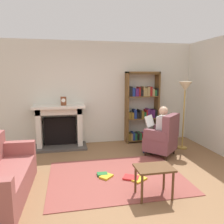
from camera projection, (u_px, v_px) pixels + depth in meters
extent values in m
plane|color=olive|center=(120.00, 185.00, 3.78)|extent=(14.00, 14.00, 0.00)
cube|color=silver|center=(98.00, 93.00, 6.02)|extent=(5.60, 0.10, 2.70)
cube|color=silver|center=(217.00, 96.00, 5.29)|extent=(0.10, 5.20, 2.70)
cube|color=#944941|center=(117.00, 177.00, 4.06)|extent=(2.40, 1.80, 0.01)
cube|color=#4C4742|center=(60.00, 147.00, 5.67)|extent=(1.31, 0.64, 0.05)
cube|color=black|center=(60.00, 131.00, 5.83)|extent=(0.79, 0.20, 0.70)
cube|color=silver|center=(40.00, 128.00, 5.59)|extent=(0.12, 0.44, 1.03)
cube|color=silver|center=(79.00, 127.00, 5.79)|extent=(0.12, 0.44, 1.03)
cube|color=silver|center=(59.00, 111.00, 5.62)|extent=(1.11, 0.44, 0.16)
cube|color=silver|center=(59.00, 107.00, 5.54)|extent=(1.27, 0.56, 0.06)
cylinder|color=brown|center=(63.00, 101.00, 5.52)|extent=(0.14, 0.14, 0.21)
cylinder|color=white|center=(63.00, 100.00, 5.46)|extent=(0.10, 0.01, 0.10)
cube|color=brown|center=(127.00, 108.00, 6.03)|extent=(0.04, 0.32, 1.92)
cube|color=brown|center=(157.00, 107.00, 6.20)|extent=(0.04, 0.32, 1.92)
cube|color=brown|center=(143.00, 72.00, 5.96)|extent=(0.90, 0.32, 0.04)
cube|color=brown|center=(141.00, 139.00, 6.26)|extent=(0.86, 0.32, 0.02)
cube|color=brown|center=(129.00, 136.00, 6.16)|extent=(0.07, 0.26, 0.18)
cube|color=#997F4C|center=(131.00, 136.00, 6.17)|extent=(0.04, 0.26, 0.19)
cube|color=navy|center=(133.00, 136.00, 6.18)|extent=(0.06, 0.26, 0.20)
cube|color=#1E592D|center=(135.00, 136.00, 6.19)|extent=(0.05, 0.26, 0.18)
cube|color=black|center=(137.00, 136.00, 6.21)|extent=(0.06, 0.26, 0.19)
cube|color=#1E592D|center=(139.00, 136.00, 6.22)|extent=(0.06, 0.26, 0.19)
cube|color=maroon|center=(142.00, 136.00, 6.23)|extent=(0.05, 0.26, 0.16)
cube|color=#4C1E59|center=(144.00, 136.00, 6.25)|extent=(0.07, 0.26, 0.17)
cube|color=navy|center=(147.00, 136.00, 6.27)|extent=(0.07, 0.26, 0.16)
cube|color=#1E592D|center=(149.00, 135.00, 6.28)|extent=(0.06, 0.26, 0.19)
cube|color=black|center=(151.00, 134.00, 6.29)|extent=(0.05, 0.26, 0.22)
cube|color=#4C1E59|center=(153.00, 134.00, 6.30)|extent=(0.05, 0.26, 0.21)
cube|color=brown|center=(142.00, 118.00, 6.16)|extent=(0.86, 0.32, 0.02)
cube|color=brown|center=(129.00, 115.00, 6.06)|extent=(0.05, 0.26, 0.17)
cube|color=brown|center=(131.00, 115.00, 6.08)|extent=(0.08, 0.26, 0.16)
cube|color=navy|center=(134.00, 114.00, 6.09)|extent=(0.07, 0.26, 0.24)
cube|color=black|center=(137.00, 115.00, 6.11)|extent=(0.06, 0.26, 0.17)
cube|color=black|center=(139.00, 114.00, 6.11)|extent=(0.05, 0.26, 0.23)
cube|color=brown|center=(142.00, 114.00, 6.13)|extent=(0.07, 0.26, 0.20)
cube|color=#1E592D|center=(144.00, 115.00, 6.15)|extent=(0.05, 0.26, 0.16)
cube|color=maroon|center=(146.00, 114.00, 6.15)|extent=(0.04, 0.26, 0.22)
cube|color=#4C1E59|center=(147.00, 113.00, 6.16)|extent=(0.06, 0.26, 0.25)
cube|color=#4C1E59|center=(150.00, 114.00, 6.18)|extent=(0.07, 0.26, 0.21)
cube|color=#4C1E59|center=(152.00, 113.00, 6.19)|extent=(0.06, 0.26, 0.22)
cube|color=black|center=(155.00, 113.00, 6.20)|extent=(0.06, 0.26, 0.23)
cube|color=brown|center=(142.00, 96.00, 6.06)|extent=(0.86, 0.32, 0.02)
cube|color=black|center=(130.00, 91.00, 5.96)|extent=(0.09, 0.26, 0.26)
cube|color=navy|center=(133.00, 92.00, 5.98)|extent=(0.07, 0.26, 0.22)
cube|color=#4C1E59|center=(136.00, 92.00, 6.00)|extent=(0.09, 0.26, 0.20)
cube|color=maroon|center=(139.00, 91.00, 6.01)|extent=(0.04, 0.26, 0.25)
cube|color=black|center=(141.00, 93.00, 6.03)|extent=(0.07, 0.26, 0.16)
cube|color=#997F4C|center=(143.00, 91.00, 6.03)|extent=(0.04, 0.26, 0.26)
cube|color=#997F4C|center=(145.00, 92.00, 6.05)|extent=(0.06, 0.26, 0.21)
cube|color=#997F4C|center=(147.00, 91.00, 6.06)|extent=(0.07, 0.26, 0.24)
cube|color=maroon|center=(150.00, 91.00, 6.07)|extent=(0.06, 0.26, 0.25)
cube|color=#997F4C|center=(152.00, 92.00, 6.09)|extent=(0.06, 0.26, 0.19)
cube|color=#1E592D|center=(154.00, 93.00, 6.10)|extent=(0.05, 0.26, 0.16)
cube|color=black|center=(157.00, 92.00, 6.11)|extent=(0.08, 0.26, 0.21)
cube|color=brown|center=(143.00, 74.00, 5.96)|extent=(0.86, 0.32, 0.02)
cylinder|color=#331E14|center=(155.00, 148.00, 5.53)|extent=(0.05, 0.05, 0.12)
cylinder|color=#331E14|center=(145.00, 153.00, 5.12)|extent=(0.05, 0.05, 0.12)
cylinder|color=#331E14|center=(174.00, 151.00, 5.26)|extent=(0.05, 0.05, 0.12)
cylinder|color=#331E14|center=(165.00, 158.00, 4.84)|extent=(0.05, 0.05, 0.12)
cube|color=brown|center=(160.00, 144.00, 5.15)|extent=(0.88, 0.88, 0.30)
cube|color=brown|center=(171.00, 127.00, 4.95)|extent=(0.58, 0.56, 0.55)
cube|color=brown|center=(165.00, 130.00, 5.33)|extent=(0.46, 0.48, 0.22)
cube|color=brown|center=(156.00, 135.00, 4.89)|extent=(0.46, 0.48, 0.22)
cube|color=silver|center=(163.00, 127.00, 5.06)|extent=(0.37, 0.36, 0.50)
sphere|color=#D8AD8C|center=(163.00, 111.00, 5.00)|extent=(0.20, 0.20, 0.20)
cube|color=#191E3F|center=(156.00, 133.00, 5.27)|extent=(0.36, 0.37, 0.12)
cube|color=#191E3F|center=(153.00, 135.00, 5.14)|extent=(0.36, 0.37, 0.12)
cylinder|color=#191E3F|center=(148.00, 143.00, 5.42)|extent=(0.10, 0.10, 0.42)
cylinder|color=#191E3F|center=(145.00, 144.00, 5.29)|extent=(0.10, 0.10, 0.42)
cube|color=white|center=(150.00, 121.00, 5.23)|extent=(0.34, 0.33, 0.25)
cube|color=#9C5551|center=(3.00, 185.00, 3.37)|extent=(0.75, 1.72, 0.40)
cube|color=#9C5551|center=(15.00, 148.00, 4.06)|extent=(0.70, 0.18, 0.24)
cube|color=brown|center=(154.00, 168.00, 3.34)|extent=(0.56, 0.39, 0.03)
cylinder|color=brown|center=(142.00, 189.00, 3.19)|extent=(0.04, 0.04, 0.44)
cylinder|color=brown|center=(173.00, 186.00, 3.28)|extent=(0.04, 0.04, 0.44)
cylinder|color=brown|center=(135.00, 180.00, 3.48)|extent=(0.04, 0.04, 0.44)
cylinder|color=brown|center=(164.00, 177.00, 3.58)|extent=(0.04, 0.04, 0.44)
cube|color=red|center=(131.00, 178.00, 3.97)|extent=(0.34, 0.31, 0.03)
cube|color=gold|center=(106.00, 176.00, 4.02)|extent=(0.28, 0.28, 0.04)
cube|color=gold|center=(138.00, 179.00, 3.93)|extent=(0.33, 0.31, 0.03)
cube|color=#267233|center=(102.00, 174.00, 4.11)|extent=(0.19, 0.14, 0.04)
cylinder|color=#B7933F|center=(182.00, 147.00, 5.67)|extent=(0.24, 0.24, 0.03)
cylinder|color=#B7933F|center=(183.00, 119.00, 5.55)|extent=(0.03, 0.03, 1.43)
cone|color=beige|center=(185.00, 86.00, 5.42)|extent=(0.32, 0.32, 0.22)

